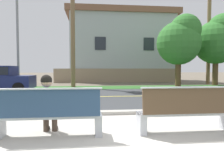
{
  "coord_description": "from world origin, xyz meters",
  "views": [
    {
      "loc": [
        -0.65,
        -3.97,
        1.37
      ],
      "look_at": [
        0.16,
        3.37,
        1.0
      ],
      "focal_mm": 34.4,
      "sensor_mm": 36.0,
      "label": 1
    }
  ],
  "objects_px": {
    "bench_right": "(187,112)",
    "streetlamp": "(18,26)",
    "seated_person_blue": "(48,103)",
    "shade_tree_left": "(218,39)",
    "bench_left": "(49,115)",
    "shade_tree_far_left": "(180,40)"
  },
  "relations": [
    {
      "from": "seated_person_blue",
      "to": "shade_tree_left",
      "type": "bearing_deg",
      "value": 46.92
    },
    {
      "from": "seated_person_blue",
      "to": "bench_right",
      "type": "bearing_deg",
      "value": -3.43
    },
    {
      "from": "streetlamp",
      "to": "seated_person_blue",
      "type": "bearing_deg",
      "value": -70.37
    },
    {
      "from": "streetlamp",
      "to": "shade_tree_left",
      "type": "distance_m",
      "value": 15.39
    },
    {
      "from": "shade_tree_left",
      "to": "seated_person_blue",
      "type": "bearing_deg",
      "value": -133.08
    },
    {
      "from": "bench_left",
      "to": "seated_person_blue",
      "type": "relative_size",
      "value": 1.66
    },
    {
      "from": "streetlamp",
      "to": "shade_tree_far_left",
      "type": "height_order",
      "value": "streetlamp"
    },
    {
      "from": "bench_right",
      "to": "seated_person_blue",
      "type": "relative_size",
      "value": 1.66
    },
    {
      "from": "bench_left",
      "to": "shade_tree_left",
      "type": "height_order",
      "value": "shade_tree_left"
    },
    {
      "from": "bench_left",
      "to": "shade_tree_far_left",
      "type": "xyz_separation_m",
      "value": [
        7.83,
        11.67,
        3.13
      ]
    },
    {
      "from": "bench_right",
      "to": "shade_tree_left",
      "type": "relative_size",
      "value": 0.35
    },
    {
      "from": "bench_left",
      "to": "bench_right",
      "type": "height_order",
      "value": "same"
    },
    {
      "from": "bench_right",
      "to": "shade_tree_far_left",
      "type": "height_order",
      "value": "shade_tree_far_left"
    },
    {
      "from": "streetlamp",
      "to": "shade_tree_far_left",
      "type": "distance_m",
      "value": 11.84
    },
    {
      "from": "bench_left",
      "to": "shade_tree_far_left",
      "type": "distance_m",
      "value": 14.4
    },
    {
      "from": "bench_right",
      "to": "streetlamp",
      "type": "height_order",
      "value": "streetlamp"
    },
    {
      "from": "bench_right",
      "to": "seated_person_blue",
      "type": "distance_m",
      "value": 2.91
    },
    {
      "from": "seated_person_blue",
      "to": "shade_tree_far_left",
      "type": "relative_size",
      "value": 0.23
    },
    {
      "from": "bench_right",
      "to": "seated_person_blue",
      "type": "xyz_separation_m",
      "value": [
        -2.9,
        0.17,
        0.21
      ]
    },
    {
      "from": "bench_left",
      "to": "seated_person_blue",
      "type": "xyz_separation_m",
      "value": [
        -0.05,
        0.17,
        0.21
      ]
    },
    {
      "from": "bench_right",
      "to": "seated_person_blue",
      "type": "height_order",
      "value": "seated_person_blue"
    },
    {
      "from": "bench_right",
      "to": "streetlamp",
      "type": "relative_size",
      "value": 0.27
    }
  ]
}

